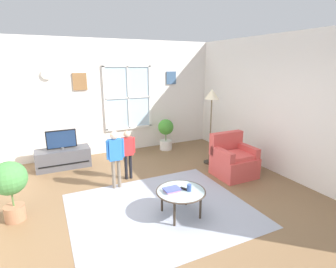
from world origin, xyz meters
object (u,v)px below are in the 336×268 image
remote_near_cup (173,188)px  person_red_shirt (128,149)px  coffee_table (181,192)px  armchair (233,160)px  cup (189,188)px  person_blue_shirt (115,153)px  book_stack (172,190)px  floor_lamp (212,102)px  remote_near_books (185,189)px  television (61,139)px  potted_plant_corner (10,183)px  potted_plant_by_window (166,132)px  tv_stand (63,158)px

remote_near_cup → person_red_shirt: person_red_shirt is taller
coffee_table → armchair: bearing=26.9°
coffee_table → cup: 0.15m
cup → person_blue_shirt: 1.60m
book_stack → remote_near_cup: size_ratio=1.73×
person_blue_shirt → floor_lamp: (2.30, 0.32, 0.76)m
remote_near_books → television: bearing=118.6°
cup → potted_plant_corner: size_ratio=0.11×
potted_plant_by_window → potted_plant_corner: potted_plant_corner is taller
tv_stand → armchair: size_ratio=1.32×
book_stack → potted_plant_by_window: 3.23m
tv_stand → potted_plant_corner: potted_plant_corner is taller
remote_near_cup → floor_lamp: (1.73, 1.55, 1.03)m
cup → remote_near_books: bearing=121.4°
book_stack → floor_lamp: floor_lamp is taller
tv_stand → potted_plant_corner: 2.09m
potted_plant_by_window → television: bearing=-175.8°
television → book_stack: size_ratio=2.58×
potted_plant_corner → armchair: bearing=-1.2°
coffee_table → person_blue_shirt: bearing=115.9°
coffee_table → potted_plant_by_window: bearing=69.0°
cup → tv_stand: bearing=118.6°
cup → remote_near_cup: size_ratio=0.75×
book_stack → floor_lamp: bearing=42.0°
remote_near_cup → potted_plant_corner: size_ratio=0.15×
cup → potted_plant_corner: 2.60m
cup → person_red_shirt: size_ratio=0.11×
armchair → cup: 1.83m
tv_stand → person_blue_shirt: (0.82, -1.49, 0.47)m
potted_plant_by_window → book_stack: bearing=-113.5°
remote_near_books → person_red_shirt: 1.67m
coffee_table → potted_plant_by_window: size_ratio=0.91×
coffee_table → potted_plant_corner: potted_plant_corner is taller
television → armchair: size_ratio=0.72×
person_red_shirt → armchair: bearing=-20.8°
book_stack → person_red_shirt: size_ratio=0.24×
cup → remote_near_books: size_ratio=0.75×
tv_stand → television: size_ratio=1.83×
tv_stand → potted_plant_by_window: (2.62, 0.19, 0.27)m
cup → person_red_shirt: bearing=104.6°
tv_stand → remote_near_books: bearing=-61.4°
person_red_shirt → book_stack: bearing=-82.8°
book_stack → person_blue_shirt: 1.41m
television → cup: television is taller
tv_stand → person_red_shirt: size_ratio=1.14×
coffee_table → remote_near_cup: (-0.08, 0.10, 0.04)m
television → book_stack: 3.09m
tv_stand → person_blue_shirt: bearing=-61.4°
tv_stand → remote_near_cup: bearing=-63.1°
book_stack → person_red_shirt: person_red_shirt is taller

